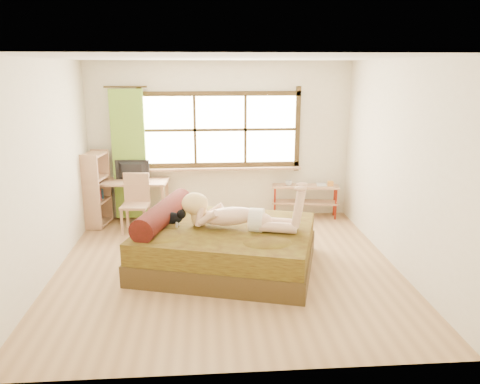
{
  "coord_description": "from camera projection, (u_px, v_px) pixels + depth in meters",
  "views": [
    {
      "loc": [
        -0.26,
        -5.8,
        2.6
      ],
      "look_at": [
        0.19,
        0.2,
        0.98
      ],
      "focal_mm": 35.0,
      "sensor_mm": 36.0,
      "label": 1
    }
  ],
  "objects": [
    {
      "name": "floor",
      "position": [
        227.0,
        267.0,
        6.27
      ],
      "size": [
        4.5,
        4.5,
        0.0
      ],
      "primitive_type": "plane",
      "color": "#9E754C",
      "rests_on": "ground"
    },
    {
      "name": "ceiling",
      "position": [
        225.0,
        58.0,
        5.57
      ],
      "size": [
        4.5,
        4.5,
        0.0
      ],
      "primitive_type": "plane",
      "rotation": [
        3.14,
        0.0,
        0.0
      ],
      "color": "white",
      "rests_on": "wall_back"
    },
    {
      "name": "wall_back",
      "position": [
        220.0,
        141.0,
        8.09
      ],
      "size": [
        4.5,
        0.0,
        4.5
      ],
      "primitive_type": "plane",
      "rotation": [
        1.57,
        0.0,
        0.0
      ],
      "color": "silver",
      "rests_on": "floor"
    },
    {
      "name": "wall_front",
      "position": [
        239.0,
        227.0,
        3.76
      ],
      "size": [
        4.5,
        0.0,
        4.5
      ],
      "primitive_type": "plane",
      "rotation": [
        -1.57,
        0.0,
        0.0
      ],
      "color": "silver",
      "rests_on": "floor"
    },
    {
      "name": "wall_left",
      "position": [
        44.0,
        171.0,
        5.76
      ],
      "size": [
        0.0,
        4.5,
        4.5
      ],
      "primitive_type": "plane",
      "rotation": [
        1.57,
        0.0,
        1.57
      ],
      "color": "silver",
      "rests_on": "floor"
    },
    {
      "name": "wall_right",
      "position": [
        399.0,
        166.0,
        6.09
      ],
      "size": [
        0.0,
        4.5,
        4.5
      ],
      "primitive_type": "plane",
      "rotation": [
        1.57,
        0.0,
        -1.57
      ],
      "color": "silver",
      "rests_on": "floor"
    },
    {
      "name": "window",
      "position": [
        220.0,
        132.0,
        8.02
      ],
      "size": [
        2.8,
        0.16,
        1.46
      ],
      "color": "#FFEDBF",
      "rests_on": "wall_back"
    },
    {
      "name": "curtain",
      "position": [
        129.0,
        155.0,
        7.92
      ],
      "size": [
        0.55,
        0.1,
        2.2
      ],
      "primitive_type": "cube",
      "color": "#619829",
      "rests_on": "wall_back"
    },
    {
      "name": "bed",
      "position": [
        222.0,
        245.0,
        6.22
      ],
      "size": [
        2.64,
        2.33,
        0.85
      ],
      "rotation": [
        0.0,
        0.0,
        -0.28
      ],
      "color": "#382811",
      "rests_on": "floor"
    },
    {
      "name": "woman",
      "position": [
        238.0,
        204.0,
        6.02
      ],
      "size": [
        1.62,
        0.86,
        0.67
      ],
      "primitive_type": null,
      "rotation": [
        0.0,
        0.0,
        -0.28
      ],
      "color": "#E0AF90",
      "rests_on": "bed"
    },
    {
      "name": "kitten",
      "position": [
        171.0,
        216.0,
        6.15
      ],
      "size": [
        0.36,
        0.22,
        0.27
      ],
      "primitive_type": null,
      "rotation": [
        0.0,
        0.0,
        -0.28
      ],
      "color": "black",
      "rests_on": "bed"
    },
    {
      "name": "desk",
      "position": [
        132.0,
        186.0,
        7.88
      ],
      "size": [
        1.24,
        0.64,
        0.75
      ],
      "rotation": [
        0.0,
        0.0,
        -0.08
      ],
      "color": "tan",
      "rests_on": "floor"
    },
    {
      "name": "monitor",
      "position": [
        132.0,
        170.0,
        7.86
      ],
      "size": [
        0.58,
        0.12,
        0.33
      ],
      "primitive_type": "imported",
      "rotation": [
        0.0,
        0.0,
        3.06
      ],
      "color": "black",
      "rests_on": "desk"
    },
    {
      "name": "chair",
      "position": [
        136.0,
        199.0,
        7.57
      ],
      "size": [
        0.45,
        0.45,
        0.94
      ],
      "rotation": [
        0.0,
        0.0,
        -0.08
      ],
      "color": "tan",
      "rests_on": "floor"
    },
    {
      "name": "pipe_shelf",
      "position": [
        306.0,
        194.0,
        8.26
      ],
      "size": [
        1.19,
        0.46,
        0.66
      ],
      "rotation": [
        0.0,
        0.0,
        -0.15
      ],
      "color": "tan",
      "rests_on": "floor"
    },
    {
      "name": "cup",
      "position": [
        289.0,
        183.0,
        8.19
      ],
      "size": [
        0.13,
        0.13,
        0.09
      ],
      "primitive_type": "imported",
      "rotation": [
        0.0,
        0.0,
        -0.15
      ],
      "color": "gray",
      "rests_on": "pipe_shelf"
    },
    {
      "name": "book",
      "position": [
        317.0,
        185.0,
        8.24
      ],
      "size": [
        0.2,
        0.25,
        0.02
      ],
      "primitive_type": "imported",
      "rotation": [
        0.0,
        0.0,
        -0.15
      ],
      "color": "gray",
      "rests_on": "pipe_shelf"
    },
    {
      "name": "bookshelf",
      "position": [
        96.0,
        189.0,
        7.75
      ],
      "size": [
        0.39,
        0.58,
        1.25
      ],
      "rotation": [
        0.0,
        0.0,
        -0.16
      ],
      "color": "tan",
      "rests_on": "floor"
    }
  ]
}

